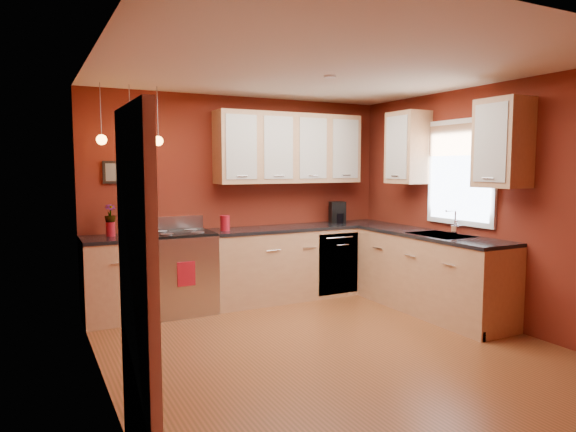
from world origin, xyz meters
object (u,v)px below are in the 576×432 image
sink (441,237)px  soap_pump (456,228)px  gas_range (180,272)px  red_canister (225,223)px  coffee_maker (338,213)px

sink → soap_pump: 0.21m
gas_range → soap_pump: (2.70, -1.65, 0.55)m
red_canister → coffee_maker: bearing=4.1°
red_canister → gas_range: bearing=176.4°
gas_range → red_canister: 0.78m
coffee_maker → soap_pump: bearing=-59.1°
gas_range → red_canister: bearing=-3.6°
coffee_maker → soap_pump: coffee_maker is taller
red_canister → coffee_maker: size_ratio=0.63×
soap_pump → red_canister: bearing=143.0°
sink → red_canister: size_ratio=3.77×
red_canister → sink: bearing=-35.3°
red_canister → coffee_maker: (1.69, 0.12, 0.04)m
coffee_maker → soap_pump: 1.80m
red_canister → coffee_maker: coffee_maker is taller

